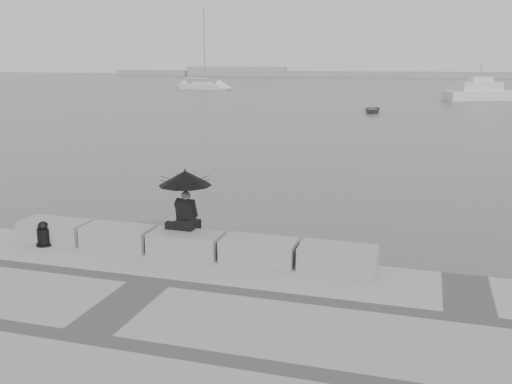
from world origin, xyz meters
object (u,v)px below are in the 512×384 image
(seated_person, at_px, (185,186))
(motor_cruiser, at_px, (487,93))
(mooring_bollard, at_px, (44,236))
(sailboat_left, at_px, (203,86))
(dinghy, at_px, (372,110))

(seated_person, distance_m, motor_cruiser, 64.08)
(mooring_bollard, distance_m, sailboat_left, 82.78)
(dinghy, bearing_deg, seated_person, -90.03)
(seated_person, distance_m, mooring_bollard, 3.61)
(dinghy, bearing_deg, motor_cruiser, 61.02)
(sailboat_left, bearing_deg, seated_person, -54.45)
(sailboat_left, relative_size, motor_cruiser, 1.26)
(sailboat_left, height_order, motor_cruiser, sailboat_left)
(mooring_bollard, bearing_deg, seated_person, 11.37)
(dinghy, bearing_deg, mooring_bollard, -94.44)
(seated_person, bearing_deg, dinghy, 94.51)
(mooring_bollard, distance_m, dinghy, 43.10)
(seated_person, bearing_deg, mooring_bollard, -163.87)
(mooring_bollard, xyz_separation_m, dinghy, (3.51, 42.95, -0.48))
(sailboat_left, distance_m, motor_cruiser, 44.87)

